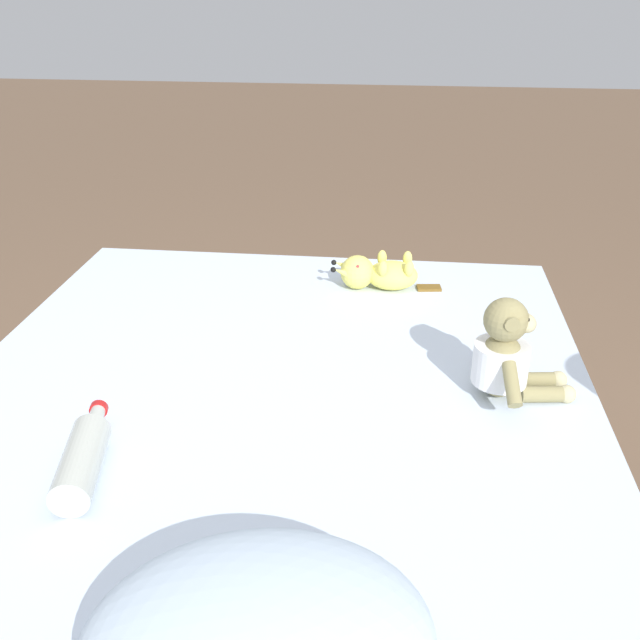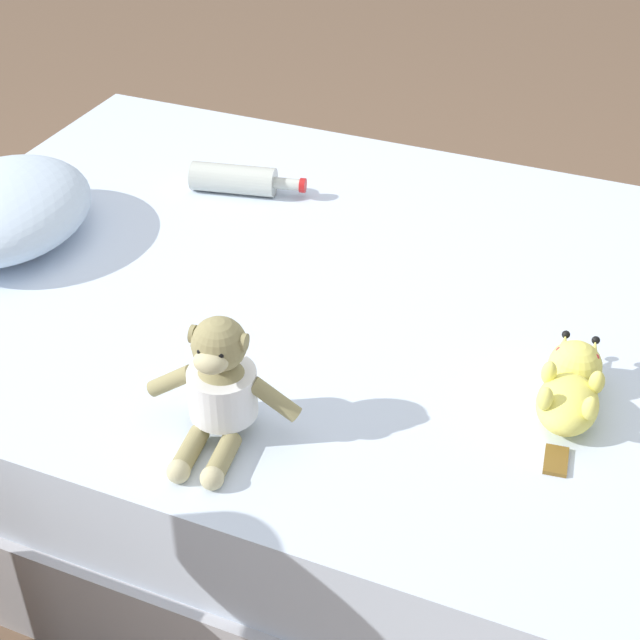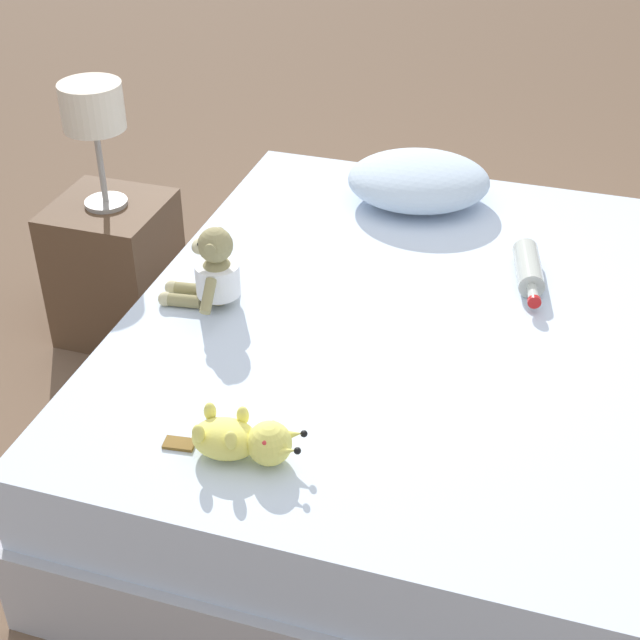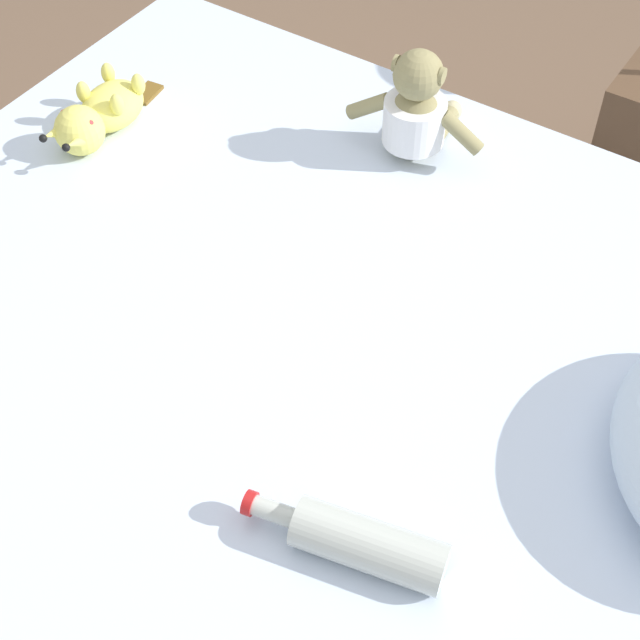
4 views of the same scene
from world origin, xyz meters
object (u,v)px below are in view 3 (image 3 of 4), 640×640
pillow (419,180)px  bedside_lamp (93,112)px  glass_bottle (529,269)px  plush_yellow_creature (244,440)px  nightstand (116,269)px  plush_monkey (214,273)px  bed (401,383)px

pillow → bedside_lamp: size_ratio=1.32×
pillow → glass_bottle: bearing=-43.8°
plush_yellow_creature → nightstand: (-0.87, 0.98, -0.29)m
bedside_lamp → glass_bottle: bearing=-2.1°
glass_bottle → nightstand: (-1.38, 0.05, -0.27)m
nightstand → plush_monkey: bearing=-37.1°
glass_bottle → pillow: bearing=136.2°
pillow → plush_monkey: bearing=-117.6°
pillow → nightstand: size_ratio=1.10×
plush_yellow_creature → glass_bottle: plush_yellow_creature is taller
plush_monkey → plush_yellow_creature: bearing=-61.5°
bed → plush_monkey: bearing=-167.6°
plush_monkey → glass_bottle: (0.81, 0.38, -0.06)m
plush_yellow_creature → bedside_lamp: bearing=131.4°
nightstand → bedside_lamp: bedside_lamp is taller
nightstand → bedside_lamp: bearing=0.0°
bed → bedside_lamp: bedside_lamp is taller
bed → glass_bottle: (0.30, 0.27, 0.28)m
plush_monkey → nightstand: bearing=142.9°
pillow → nightstand: bearing=-160.6°
pillow → plush_yellow_creature: size_ratio=1.64×
nightstand → pillow: bearing=19.4°
pillow → glass_bottle: size_ratio=1.81×
bed → plush_monkey: size_ratio=6.45×
pillow → nightstand: (-0.97, -0.34, -0.32)m
plush_yellow_creature → glass_bottle: bearing=61.4°
pillow → glass_bottle: (0.41, -0.39, -0.04)m
bed → nightstand: bearing=163.7°
nightstand → glass_bottle: bearing=-2.1°
pillow → plush_yellow_creature: pillow is taller
bedside_lamp → pillow: bearing=19.4°
pillow → nightstand: 1.08m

